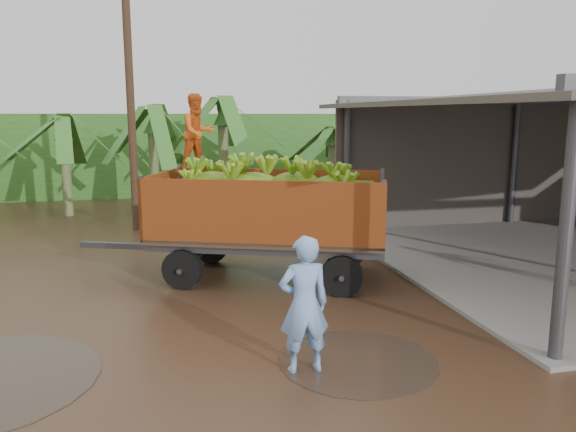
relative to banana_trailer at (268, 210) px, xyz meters
name	(u,v)px	position (x,y,z in m)	size (l,w,h in m)	color
ground	(177,307)	(-2.05, -1.52, -1.52)	(100.00, 100.00, 0.00)	black
hedge_north	(117,154)	(-4.05, 14.48, 0.28)	(22.00, 3.00, 3.60)	#2D661E
banana_trailer	(268,210)	(0.00, 0.00, 0.00)	(6.92, 4.08, 4.04)	#A24517
man_blue	(304,305)	(-0.40, -4.65, -0.53)	(0.72, 0.47, 1.96)	#7EA8E6
utility_pole	(130,92)	(-3.02, 6.08, 2.72)	(1.20, 0.24, 8.36)	#47301E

